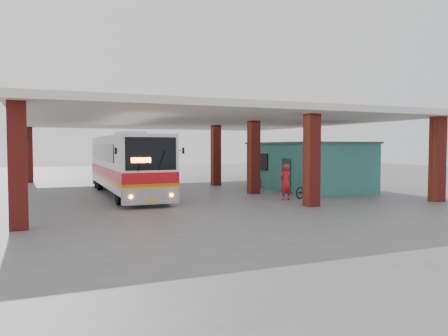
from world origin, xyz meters
name	(u,v)px	position (x,y,z in m)	size (l,w,h in m)	color
ground	(228,202)	(0.00, 0.00, 0.00)	(90.00, 90.00, 0.00)	#515154
brick_columns	(217,157)	(1.43, 5.00, 2.17)	(20.10, 21.60, 4.35)	maroon
canopy_roof	(195,121)	(0.50, 6.50, 4.50)	(21.00, 23.00, 0.30)	silver
shop_building	(307,166)	(7.49, 4.00, 1.56)	(5.20, 8.20, 3.11)	#2A695E
coach_bus	(127,164)	(-4.12, 5.21, 1.81)	(2.75, 12.53, 3.64)	silver
motorcycle	(308,189)	(4.70, -0.19, 0.51)	(0.67, 1.93, 1.02)	black
pedestrian	(286,182)	(3.12, -0.47, 0.95)	(0.69, 0.45, 1.90)	red
red_chair	(256,183)	(4.72, 5.93, 0.34)	(0.49, 0.49, 0.75)	#AE1222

